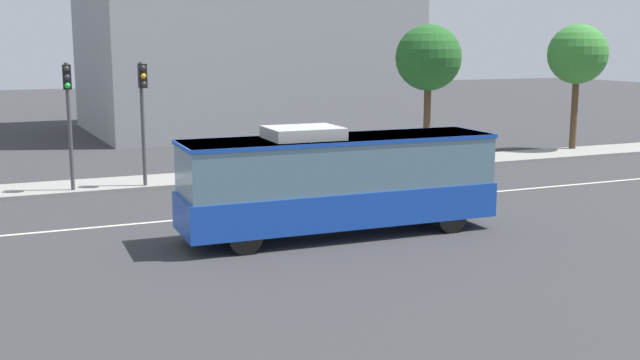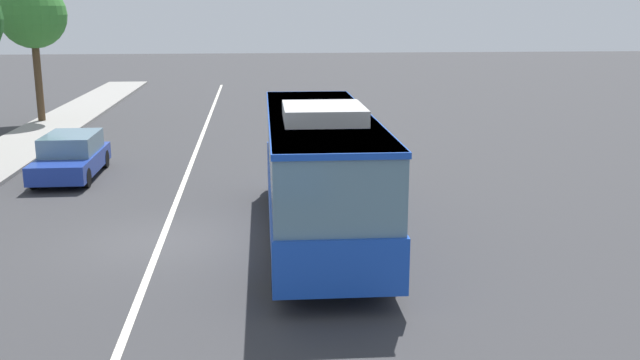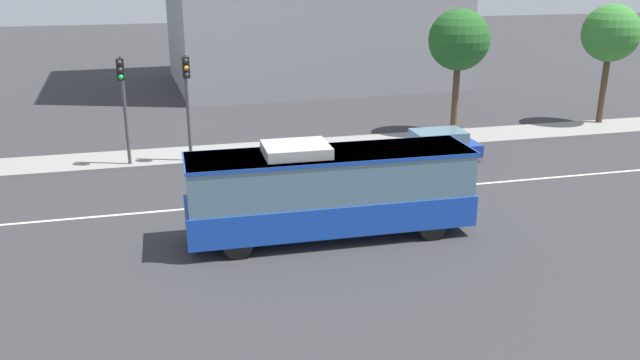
% 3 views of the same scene
% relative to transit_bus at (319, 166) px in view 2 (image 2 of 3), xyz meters
% --- Properties ---
extents(ground_plane, '(160.00, 160.00, 0.00)m').
position_rel_transit_bus_xyz_m(ground_plane, '(0.02, 3.92, -1.81)').
color(ground_plane, '#333335').
extents(lane_centre_line, '(76.00, 0.16, 0.01)m').
position_rel_transit_bus_xyz_m(lane_centre_line, '(0.02, 3.92, -1.80)').
color(lane_centre_line, silver).
rests_on(lane_centre_line, ground_plane).
extents(transit_bus, '(10.04, 2.65, 3.46)m').
position_rel_transit_bus_xyz_m(transit_bus, '(0.00, 0.00, 0.00)').
color(transit_bus, '#1947B7').
rests_on(transit_bus, ground_plane).
extents(sedan_blue, '(4.50, 1.82, 1.46)m').
position_rel_transit_bus_xyz_m(sedan_blue, '(7.34, 7.77, -1.09)').
color(sedan_blue, '#1E3899').
rests_on(sedan_blue, ground_plane).
extents(street_tree_kerbside_left, '(3.25, 3.25, 6.97)m').
position_rel_transit_bus_xyz_m(street_tree_kerbside_left, '(19.78, 12.20, 3.48)').
color(street_tree_kerbside_left, '#4C3823').
rests_on(street_tree_kerbside_left, ground_plane).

